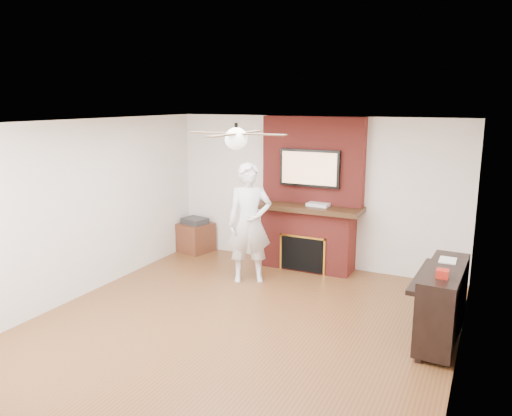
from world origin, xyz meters
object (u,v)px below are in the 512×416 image
at_px(side_table, 195,236).
at_px(piano, 442,302).
at_px(person, 249,223).
at_px(fireplace, 310,209).

relative_size(side_table, piano, 0.47).
bearing_deg(person, side_table, 119.81).
distance_m(fireplace, side_table, 2.31).
bearing_deg(side_table, person, -17.56).
distance_m(fireplace, piano, 2.96).
distance_m(person, piano, 3.02).
bearing_deg(piano, side_table, 161.22).
height_order(fireplace, person, fireplace).
height_order(fireplace, piano, fireplace).
distance_m(fireplace, person, 1.18).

